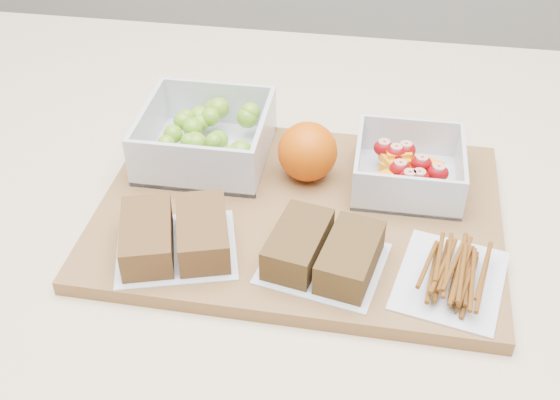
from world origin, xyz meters
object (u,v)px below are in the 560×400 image
(sandwich_bag_left, at_px, (175,236))
(pretzel_bag, at_px, (452,271))
(grape_container, at_px, (208,137))
(orange, at_px, (307,152))
(sandwich_bag_center, at_px, (324,251))
(cutting_board, at_px, (299,214))
(fruit_container, at_px, (408,169))

(sandwich_bag_left, distance_m, pretzel_bag, 0.26)
(grape_container, height_order, pretzel_bag, grape_container)
(orange, bearing_deg, sandwich_bag_left, -128.45)
(orange, distance_m, sandwich_bag_center, 0.14)
(pretzel_bag, bearing_deg, grape_container, 148.86)
(cutting_board, bearing_deg, orange, 90.06)
(orange, xyz_separation_m, pretzel_bag, (0.15, -0.14, -0.02))
(fruit_container, bearing_deg, sandwich_bag_left, -147.00)
(grape_container, xyz_separation_m, pretzel_bag, (0.27, -0.16, -0.01))
(sandwich_bag_center, bearing_deg, orange, 103.71)
(orange, relative_size, sandwich_bag_left, 0.47)
(sandwich_bag_center, bearing_deg, sandwich_bag_left, -179.54)
(orange, distance_m, sandwich_bag_left, 0.18)
(grape_container, height_order, fruit_container, grape_container)
(grape_container, relative_size, sandwich_bag_center, 1.09)
(cutting_board, relative_size, fruit_container, 3.65)
(pretzel_bag, bearing_deg, sandwich_bag_left, 179.53)
(orange, bearing_deg, grape_container, 169.51)
(grape_container, height_order, orange, orange)
(orange, distance_m, pretzel_bag, 0.21)
(grape_container, bearing_deg, fruit_container, -4.57)
(fruit_container, bearing_deg, pretzel_bag, -73.18)
(sandwich_bag_center, xyz_separation_m, pretzel_bag, (0.12, -0.00, -0.00))
(sandwich_bag_center, bearing_deg, fruit_container, 61.90)
(fruit_container, xyz_separation_m, sandwich_bag_left, (-0.22, -0.14, -0.00))
(grape_container, distance_m, fruit_container, 0.23)
(fruit_container, bearing_deg, sandwich_bag_center, -118.10)
(cutting_board, bearing_deg, fruit_container, 29.75)
(fruit_container, relative_size, pretzel_bag, 0.87)
(fruit_container, bearing_deg, grape_container, 175.43)
(sandwich_bag_left, relative_size, sandwich_bag_center, 1.08)
(grape_container, xyz_separation_m, fruit_container, (0.23, -0.02, -0.01))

